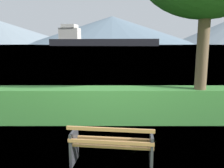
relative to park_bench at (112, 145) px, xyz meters
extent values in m
plane|color=#567A38|center=(0.01, 0.06, -0.42)|extent=(1400.00, 1400.00, 0.00)
plane|color=slate|center=(0.01, 309.52, -0.42)|extent=(620.00, 620.00, 0.00)
cube|color=#A0703F|center=(-0.02, -0.13, 0.03)|extent=(1.59, 0.25, 0.04)
cube|color=#A0703F|center=(0.01, 0.06, 0.03)|extent=(1.59, 0.25, 0.04)
cube|color=#A0703F|center=(0.03, 0.25, 0.03)|extent=(1.59, 0.25, 0.04)
cube|color=#A0703F|center=(-0.02, -0.21, 0.15)|extent=(1.59, 0.23, 0.06)
cube|color=#A0703F|center=(-0.03, -0.25, 0.41)|extent=(1.59, 0.23, 0.06)
cube|color=#2D2D33|center=(-0.75, 0.13, -0.09)|extent=(0.11, 0.51, 0.68)
cube|color=#2D2D33|center=(0.76, -0.05, -0.09)|extent=(0.11, 0.51, 0.68)
cube|color=#387A33|center=(0.01, 2.63, 0.09)|extent=(8.63, 0.88, 1.03)
cylinder|color=brown|center=(2.58, 2.46, 1.39)|extent=(0.33, 0.33, 3.63)
cube|color=#232328|center=(-7.61, 207.36, 2.67)|extent=(98.50, 28.05, 6.19)
cube|color=beige|center=(-38.48, 212.21, 10.72)|extent=(19.19, 14.34, 9.90)
cube|color=silver|center=(-38.48, 212.21, 17.22)|extent=(14.18, 14.82, 3.09)
cone|color=slate|center=(0.01, 569.54, 32.79)|extent=(397.87, 397.87, 66.43)
camera|label=1|loc=(0.01, -4.20, 1.93)|focal=37.21mm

